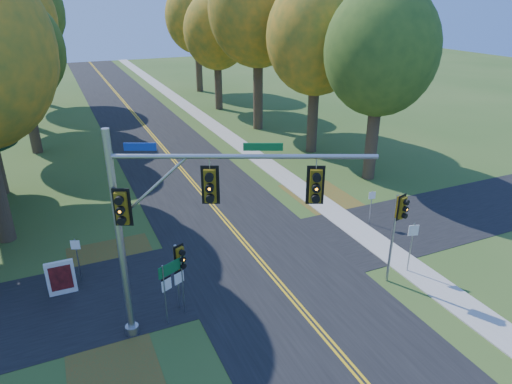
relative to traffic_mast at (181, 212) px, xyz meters
name	(u,v)px	position (x,y,z in m)	size (l,w,h in m)	color
ground	(278,282)	(4.60, 1.68, -5.15)	(160.00, 160.00, 0.00)	#2D4E1B
road_main	(278,282)	(4.60, 1.68, -5.14)	(8.00, 160.00, 0.02)	black
road_cross	(259,260)	(4.60, 3.68, -5.14)	(60.00, 6.00, 0.02)	black
centerline_left	(276,282)	(4.50, 1.68, -5.12)	(0.10, 160.00, 0.01)	gold
centerline_right	(280,281)	(4.70, 1.68, -5.12)	(0.10, 160.00, 0.01)	gold
sidewalk_east	(389,252)	(10.80, 1.68, -5.12)	(1.60, 160.00, 0.06)	#9E998E
leaf_patch_w_near	(115,270)	(-1.90, 5.68, -5.14)	(4.00, 6.00, 0.00)	brown
leaf_patch_e	(332,204)	(11.40, 7.68, -5.14)	(3.50, 8.00, 0.00)	brown
leaf_patch_w_far	(116,383)	(-2.90, -1.32, -5.14)	(3.00, 5.00, 0.00)	brown
tree_e_a	(381,51)	(16.16, 10.45, 3.38)	(7.20, 7.20, 12.73)	#38281C
tree_e_b	(317,37)	(15.57, 17.25, 3.75)	(7.60, 7.60, 13.33)	#38281C
tree_w_c	(19,51)	(-4.94, 26.15, 2.80)	(6.80, 6.80, 11.91)	#38281C
tree_e_c	(259,9)	(14.48, 25.37, 5.51)	(8.80, 8.80, 15.79)	#38281C
tree_w_d	(9,20)	(-5.53, 34.86, 4.63)	(8.20, 8.20, 14.56)	#38281C
tree_e_d	(217,31)	(13.86, 34.55, 3.09)	(7.00, 7.00, 12.32)	#38281C
tree_w_e	(25,12)	(-4.33, 45.76, 4.93)	(8.40, 8.40, 14.97)	#38281C
tree_e_e	(197,17)	(15.07, 45.26, 4.04)	(7.80, 7.80, 13.74)	#38281C
traffic_mast	(181,212)	(0.00, 0.00, 0.00)	(8.09, 3.88, 8.01)	#979A9F
east_signal_pole	(399,217)	(9.15, -0.43, -1.89)	(0.49, 0.58, 4.29)	#999BA2
ped_signal_pole	(179,262)	(0.17, 1.50, -2.89)	(0.45, 0.55, 3.04)	gray
route_sign_cluster	(173,278)	(-0.21, 1.14, -3.28)	(1.14, 0.55, 2.66)	gray
info_kiosk	(61,278)	(-4.19, 4.69, -4.35)	(1.15, 0.19, 1.59)	silver
reg_sign_e_north	(371,201)	(11.82, 4.60, -3.77)	(0.38, 0.12, 2.02)	gray
reg_sign_e_south	(412,239)	(10.45, -0.06, -3.43)	(0.47, 0.16, 2.51)	gray
reg_sign_w	(77,252)	(-3.41, 5.48, -3.71)	(0.38, 0.18, 2.10)	gray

